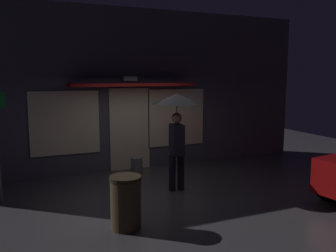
# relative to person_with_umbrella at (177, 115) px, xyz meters

# --- Properties ---
(ground_plane) EXTENTS (18.00, 18.00, 0.00)m
(ground_plane) POSITION_rel_person_with_umbrella_xyz_m (-0.41, -0.04, -1.68)
(ground_plane) COLOR #423F44
(building_facade) EXTENTS (10.60, 1.00, 4.28)m
(building_facade) POSITION_rel_person_with_umbrella_xyz_m (-0.41, 2.30, 0.45)
(building_facade) COLOR #4C4C56
(building_facade) RESTS_ON ground
(person_with_umbrella) EXTENTS (1.07, 1.07, 2.14)m
(person_with_umbrella) POSITION_rel_person_with_umbrella_xyz_m (0.00, 0.00, 0.00)
(person_with_umbrella) COLOR black
(person_with_umbrella) RESTS_ON ground
(sidewalk_bollard) EXTENTS (0.29, 0.29, 0.49)m
(sidewalk_bollard) POSITION_rel_person_with_umbrella_xyz_m (-0.48, 1.37, -1.43)
(sidewalk_bollard) COLOR slate
(sidewalk_bollard) RESTS_ON ground
(trash_bin) EXTENTS (0.53, 0.53, 0.89)m
(trash_bin) POSITION_rel_person_with_umbrella_xyz_m (-1.58, -1.45, -1.23)
(trash_bin) COLOR #473823
(trash_bin) RESTS_ON ground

